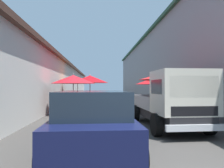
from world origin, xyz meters
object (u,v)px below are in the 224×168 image
(fruit_stall_far_right, at_px, (74,84))
(parked_scooter, at_px, (150,104))
(fruit_stall_far_left, at_px, (77,86))
(hatchback_car, at_px, (93,121))
(fruit_stall_mid_lane, at_px, (170,84))
(plastic_stool, at_px, (157,104))
(fruit_stall_near_left, at_px, (90,83))
(vendor_by_crates, at_px, (154,96))
(fruit_stall_near_right, at_px, (158,84))
(delivery_truck, at_px, (175,101))

(fruit_stall_far_right, height_order, parked_scooter, fruit_stall_far_right)
(fruit_stall_far_left, distance_m, hatchback_car, 12.17)
(fruit_stall_mid_lane, bearing_deg, fruit_stall_far_right, 51.31)
(fruit_stall_mid_lane, height_order, plastic_stool, fruit_stall_mid_lane)
(fruit_stall_mid_lane, xyz_separation_m, fruit_stall_near_left, (5.54, 3.47, 0.13))
(fruit_stall_near_left, xyz_separation_m, fruit_stall_far_left, (3.10, 1.12, -0.18))
(fruit_stall_far_left, relative_size, vendor_by_crates, 1.37)
(fruit_stall_far_right, distance_m, plastic_stool, 6.77)
(fruit_stall_mid_lane, height_order, fruit_stall_near_right, fruit_stall_mid_lane)
(fruit_stall_near_left, bearing_deg, parked_scooter, -93.79)
(vendor_by_crates, height_order, plastic_stool, vendor_by_crates)
(fruit_stall_far_right, height_order, hatchback_car, fruit_stall_far_right)
(fruit_stall_far_right, relative_size, fruit_stall_near_left, 1.01)
(fruit_stall_near_right, height_order, parked_scooter, fruit_stall_near_right)
(fruit_stall_near_right, distance_m, hatchback_car, 7.08)
(fruit_stall_near_right, bearing_deg, parked_scooter, -3.00)
(fruit_stall_mid_lane, distance_m, fruit_stall_near_right, 2.77)
(vendor_by_crates, bearing_deg, fruit_stall_near_right, 172.41)
(fruit_stall_far_right, xyz_separation_m, hatchback_car, (-6.81, -1.21, -1.00))
(delivery_truck, xyz_separation_m, plastic_stool, (8.01, -1.64, -0.71))
(fruit_stall_far_left, xyz_separation_m, fruit_stall_near_right, (-5.88, -4.90, 0.09))
(fruit_stall_far_right, bearing_deg, parked_scooter, -68.19)
(fruit_stall_near_right, bearing_deg, fruit_stall_far_right, 81.89)
(fruit_stall_near_left, distance_m, vendor_by_crates, 4.24)
(hatchback_car, xyz_separation_m, plastic_stool, (10.26, -4.44, -0.41))
(fruit_stall_mid_lane, relative_size, fruit_stall_far_right, 1.02)
(fruit_stall_near_right, xyz_separation_m, plastic_stool, (4.10, -1.09, -1.40))
(fruit_stall_far_right, height_order, vendor_by_crates, fruit_stall_far_right)
(fruit_stall_far_right, relative_size, fruit_stall_far_left, 1.05)
(fruit_stall_far_right, height_order, plastic_stool, fruit_stall_far_right)
(delivery_truck, bearing_deg, fruit_stall_mid_lane, -11.75)
(hatchback_car, bearing_deg, plastic_stool, -23.38)
(fruit_stall_far_right, relative_size, plastic_stool, 5.56)
(fruit_stall_near_left, bearing_deg, fruit_stall_far_right, 159.98)
(hatchback_car, bearing_deg, fruit_stall_near_left, 2.79)
(delivery_truck, relative_size, vendor_by_crates, 2.96)
(delivery_truck, bearing_deg, vendor_by_crates, -7.84)
(fruit_stall_far_left, bearing_deg, fruit_stall_near_left, -160.14)
(fruit_stall_far_left, bearing_deg, fruit_stall_far_right, -176.29)
(fruit_stall_near_right, bearing_deg, fruit_stall_far_left, 39.79)
(vendor_by_crates, relative_size, parked_scooter, 1.00)
(fruit_stall_far_right, relative_size, delivery_truck, 0.49)
(hatchback_car, distance_m, delivery_truck, 3.60)
(fruit_stall_far_left, bearing_deg, hatchback_car, -172.65)
(hatchback_car, xyz_separation_m, vendor_by_crates, (7.81, -3.57, 0.24))
(vendor_by_crates, bearing_deg, parked_scooter, 5.78)
(hatchback_car, bearing_deg, parked_scooter, -21.82)
(vendor_by_crates, xyz_separation_m, parked_scooter, (0.87, 0.09, -0.53))
(fruit_stall_far_right, xyz_separation_m, delivery_truck, (-4.56, -4.01, -0.69))
(fruit_stall_far_right, distance_m, fruit_stall_near_right, 4.61)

